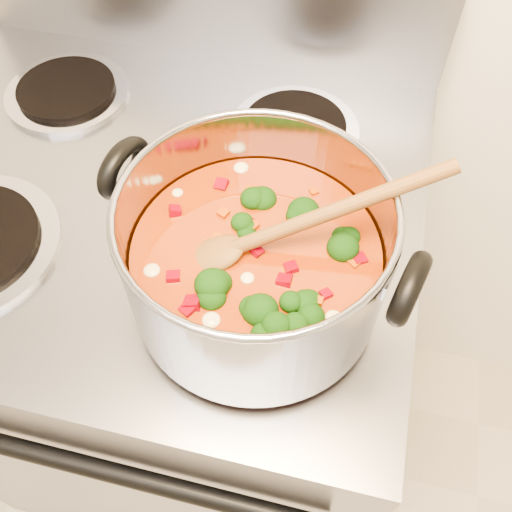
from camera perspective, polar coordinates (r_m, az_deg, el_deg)
The scene contains 4 objects.
electric_range at distance 1.17m, azimuth -7.53°, elevation -7.92°, with size 0.75×0.68×1.08m.
stockpot at distance 0.60m, azimuth -0.05°, elevation -0.23°, with size 0.34×0.28×0.17m.
wooden_spoon at distance 0.57m, azimuth 1.55°, elevation 2.20°, with size 0.27×0.13×0.12m.
cooktop_crumbs at distance 0.64m, azimuth 7.31°, elevation -9.10°, with size 0.29×0.17×0.01m.
Camera 1 is at (0.29, 0.69, 1.50)m, focal length 40.00 mm.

